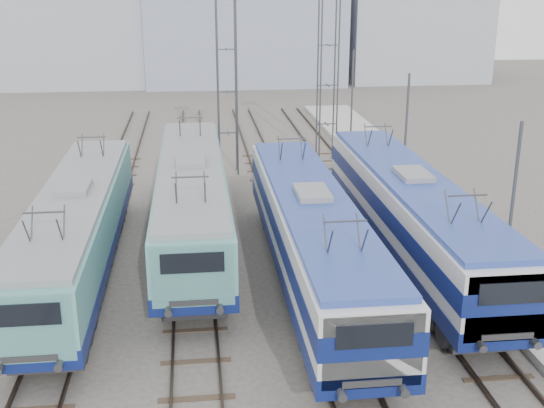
{
  "coord_description": "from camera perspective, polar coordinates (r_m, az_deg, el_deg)",
  "views": [
    {
      "loc": [
        -2.04,
        -18.84,
        11.37
      ],
      "look_at": [
        0.96,
        7.0,
        2.8
      ],
      "focal_mm": 45.0,
      "sensor_mm": 36.0,
      "label": 1
    }
  ],
  "objects": [
    {
      "name": "catenary_tower_east",
      "position": [
        43.94,
        4.72,
        12.0
      ],
      "size": [
        4.5,
        1.2,
        12.0
      ],
      "color": "#3F4247",
      "rests_on": "ground"
    },
    {
      "name": "building_west",
      "position": [
        81.84,
        -15.53,
        14.54
      ],
      "size": [
        18.0,
        12.0,
        14.0
      ],
      "primitive_type": "cube",
      "color": "#99A0AB",
      "rests_on": "ground"
    },
    {
      "name": "platform",
      "position": [
        31.56,
        16.71,
        -3.4
      ],
      "size": [
        4.0,
        70.0,
        0.3
      ],
      "primitive_type": "cube",
      "color": "#9E9E99",
      "rests_on": "ground"
    },
    {
      "name": "building_east",
      "position": [
        85.1,
        11.56,
        14.26
      ],
      "size": [
        16.0,
        12.0,
        12.0
      ],
      "primitive_type": "cube",
      "color": "#99A0AB",
      "rests_on": "ground"
    },
    {
      "name": "catenary_tower_west",
      "position": [
        41.16,
        -3.82,
        11.6
      ],
      "size": [
        4.5,
        1.2,
        12.0
      ],
      "color": "#3F4247",
      "rests_on": "ground"
    },
    {
      "name": "mast_mid",
      "position": [
        35.4,
        11.08,
        5.05
      ],
      "size": [
        0.12,
        0.12,
        7.0
      ],
      "primitive_type": "cylinder",
      "color": "#3F4247",
      "rests_on": "ground"
    },
    {
      "name": "locomotive_center_left",
      "position": [
        30.23,
        -6.72,
        0.64
      ],
      "size": [
        2.92,
        18.44,
        3.47
      ],
      "color": "#0C1855",
      "rests_on": "ground"
    },
    {
      "name": "ground",
      "position": [
        22.1,
        -0.4,
        -12.73
      ],
      "size": [
        160.0,
        160.0,
        0.0
      ],
      "primitive_type": "plane",
      "color": "#514C47"
    },
    {
      "name": "building_center",
      "position": [
        81.1,
        -2.46,
        16.54
      ],
      "size": [
        22.0,
        14.0,
        18.0
      ],
      "primitive_type": "cube",
      "color": "#8992A8",
      "rests_on": "ground"
    },
    {
      "name": "mast_front",
      "position": [
        24.69,
        19.32,
        -1.42
      ],
      "size": [
        0.12,
        0.12,
        7.0
      ],
      "primitive_type": "cylinder",
      "color": "#3F4247",
      "rests_on": "ground"
    },
    {
      "name": "locomotive_far_left",
      "position": [
        27.7,
        -16.04,
        -1.79
      ],
      "size": [
        2.82,
        17.81,
        3.35
      ],
      "color": "#0C1855",
      "rests_on": "ground"
    },
    {
      "name": "locomotive_center_right",
      "position": [
        25.72,
        3.4,
        -2.36
      ],
      "size": [
        2.9,
        18.31,
        3.44
      ],
      "color": "#0C1855",
      "rests_on": "ground"
    },
    {
      "name": "mast_rear",
      "position": [
        46.75,
        6.7,
        8.42
      ],
      "size": [
        0.12,
        0.12,
        7.0
      ],
      "primitive_type": "cylinder",
      "color": "#3F4247",
      "rests_on": "ground"
    },
    {
      "name": "locomotive_far_right",
      "position": [
        28.57,
        11.65,
        -0.55
      ],
      "size": [
        2.92,
        18.45,
        3.47
      ],
      "color": "#0C1855",
      "rests_on": "ground"
    }
  ]
}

